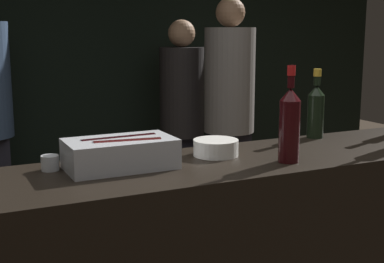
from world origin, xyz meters
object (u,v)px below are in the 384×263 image
object	(u,v)px
candle_votive	(50,163)
person_blond_tee	(182,114)
red_wine_bottle_tall	(290,123)
champagne_bottle	(316,109)
person_grey_polo	(229,108)
bowl_white	(216,147)
ice_bin_with_bottles	(121,152)

from	to	relation	value
candle_votive	person_blond_tee	size ratio (longest dim) A/B	0.04
red_wine_bottle_tall	champagne_bottle	size ratio (longest dim) A/B	1.14
person_grey_polo	person_blond_tee	bearing A→B (deg)	-164.09
bowl_white	person_blond_tee	size ratio (longest dim) A/B	0.11
bowl_white	person_blond_tee	distance (m)	2.08
red_wine_bottle_tall	bowl_white	bearing A→B (deg)	132.46
red_wine_bottle_tall	person_grey_polo	size ratio (longest dim) A/B	0.21
ice_bin_with_bottles	person_grey_polo	distance (m)	2.05
red_wine_bottle_tall	person_grey_polo	xyz separation A→B (m)	(0.73, 1.74, -0.21)
bowl_white	candle_votive	xyz separation A→B (m)	(-0.65, 0.05, -0.01)
candle_votive	champagne_bottle	xyz separation A→B (m)	(1.25, 0.07, 0.11)
ice_bin_with_bottles	candle_votive	xyz separation A→B (m)	(-0.24, 0.08, -0.03)
candle_votive	bowl_white	bearing A→B (deg)	-4.59
candle_votive	red_wine_bottle_tall	world-z (taller)	red_wine_bottle_tall
candle_votive	red_wine_bottle_tall	xyz separation A→B (m)	(0.85, -0.27, 0.12)
ice_bin_with_bottles	champagne_bottle	world-z (taller)	champagne_bottle
candle_votive	person_grey_polo	xyz separation A→B (m)	(1.58, 1.47, -0.09)
red_wine_bottle_tall	person_blond_tee	bearing A→B (deg)	75.85
person_blond_tee	champagne_bottle	bearing A→B (deg)	112.02
champagne_bottle	red_wine_bottle_tall	bearing A→B (deg)	-139.51
red_wine_bottle_tall	person_blond_tee	distance (m)	2.24
candle_votive	red_wine_bottle_tall	distance (m)	0.90
bowl_white	person_blond_tee	xyz separation A→B (m)	(0.74, 1.94, -0.18)
person_blond_tee	bowl_white	bearing A→B (deg)	95.64
candle_votive	red_wine_bottle_tall	size ratio (longest dim) A/B	0.17
ice_bin_with_bottles	champagne_bottle	bearing A→B (deg)	8.35
ice_bin_with_bottles	red_wine_bottle_tall	bearing A→B (deg)	-17.50
person_blond_tee	person_grey_polo	world-z (taller)	person_grey_polo
champagne_bottle	person_blond_tee	size ratio (longest dim) A/B	0.20
candle_votive	champagne_bottle	world-z (taller)	champagne_bottle
bowl_white	person_grey_polo	bearing A→B (deg)	58.48
champagne_bottle	candle_votive	bearing A→B (deg)	-176.82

